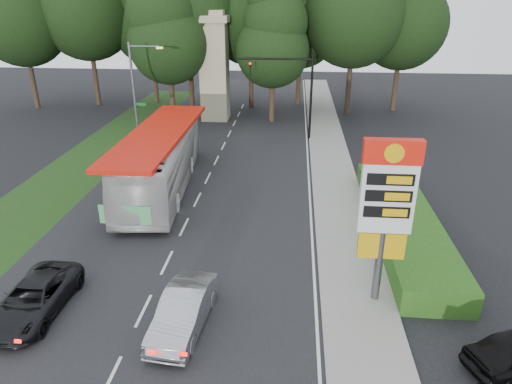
# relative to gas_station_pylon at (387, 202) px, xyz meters

# --- Properties ---
(ground) EXTENTS (120.00, 120.00, 0.00)m
(ground) POSITION_rel_gas_station_pylon_xyz_m (-9.20, -1.99, -4.45)
(ground) COLOR black
(ground) RESTS_ON ground
(road_surface) EXTENTS (14.00, 80.00, 0.02)m
(road_surface) POSITION_rel_gas_station_pylon_xyz_m (-9.20, 10.01, -4.44)
(road_surface) COLOR black
(road_surface) RESTS_ON ground
(sidewalk_right) EXTENTS (3.00, 80.00, 0.12)m
(sidewalk_right) POSITION_rel_gas_station_pylon_xyz_m (-0.70, 10.01, -4.39)
(sidewalk_right) COLOR gray
(sidewalk_right) RESTS_ON ground
(grass_verge_left) EXTENTS (5.00, 50.00, 0.02)m
(grass_verge_left) POSITION_rel_gas_station_pylon_xyz_m (-18.70, 16.01, -4.44)
(grass_verge_left) COLOR #193814
(grass_verge_left) RESTS_ON ground
(hedge) EXTENTS (3.00, 14.00, 1.20)m
(hedge) POSITION_rel_gas_station_pylon_xyz_m (2.30, 6.01, -3.85)
(hedge) COLOR #274C14
(hedge) RESTS_ON ground
(gas_station_pylon) EXTENTS (2.10, 0.45, 6.85)m
(gas_station_pylon) POSITION_rel_gas_station_pylon_xyz_m (0.00, 0.00, 0.00)
(gas_station_pylon) COLOR #59595E
(gas_station_pylon) RESTS_ON ground
(traffic_signal_mast) EXTENTS (6.10, 0.35, 7.20)m
(traffic_signal_mast) POSITION_rel_gas_station_pylon_xyz_m (-3.52, 22.00, 0.22)
(traffic_signal_mast) COLOR black
(traffic_signal_mast) RESTS_ON ground
(streetlight_signs) EXTENTS (2.75, 0.98, 8.00)m
(streetlight_signs) POSITION_rel_gas_station_pylon_xyz_m (-16.19, 20.01, -0.01)
(streetlight_signs) COLOR #59595E
(streetlight_signs) RESTS_ON ground
(monument) EXTENTS (3.00, 3.00, 10.05)m
(monument) POSITION_rel_gas_station_pylon_xyz_m (-11.20, 28.01, 0.66)
(monument) COLOR tan
(monument) RESTS_ON ground
(tree_far_west) EXTENTS (8.96, 8.96, 17.60)m
(tree_far_west) POSITION_rel_gas_station_pylon_xyz_m (-31.20, 31.01, 6.24)
(tree_far_west) COLOR #2D2116
(tree_far_west) RESTS_ON ground
(tree_west_near) EXTENTS (8.40, 8.40, 16.50)m
(tree_west_near) POSITION_rel_gas_station_pylon_xyz_m (-19.20, 35.01, 5.57)
(tree_west_near) COLOR #2D2116
(tree_west_near) RESTS_ON ground
(tree_east_near) EXTENTS (8.12, 8.12, 15.95)m
(tree_east_near) POSITION_rel_gas_station_pylon_xyz_m (-3.20, 35.01, 5.23)
(tree_east_near) COLOR #2D2116
(tree_east_near) RESTS_ON ground
(tree_far_east) EXTENTS (8.68, 8.68, 17.05)m
(tree_far_east) POSITION_rel_gas_station_pylon_xyz_m (6.80, 33.01, 5.90)
(tree_far_east) COLOR #2D2116
(tree_far_east) RESTS_ON ground
(tree_monument_left) EXTENTS (7.28, 7.28, 14.30)m
(tree_monument_left) POSITION_rel_gas_station_pylon_xyz_m (-15.20, 27.01, 4.23)
(tree_monument_left) COLOR #2D2116
(tree_monument_left) RESTS_ON ground
(tree_monument_right) EXTENTS (6.72, 6.72, 13.20)m
(tree_monument_right) POSITION_rel_gas_station_pylon_xyz_m (-5.70, 27.51, 3.56)
(tree_monument_right) COLOR #2D2116
(tree_monument_right) RESTS_ON ground
(transit_bus) EXTENTS (4.30, 13.72, 3.76)m
(transit_bus) POSITION_rel_gas_station_pylon_xyz_m (-11.76, 10.68, -2.57)
(transit_bus) COLOR beige
(transit_bus) RESTS_ON ground
(sedan_silver) EXTENTS (1.97, 4.56, 1.46)m
(sedan_silver) POSITION_rel_gas_station_pylon_xyz_m (-7.37, -2.24, -3.72)
(sedan_silver) COLOR #A3A5AB
(sedan_silver) RESTS_ON ground
(suv_charcoal) EXTENTS (2.23, 4.74, 1.31)m
(suv_charcoal) POSITION_rel_gas_station_pylon_xyz_m (-13.36, -1.90, -3.79)
(suv_charcoal) COLOR black
(suv_charcoal) RESTS_ON ground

